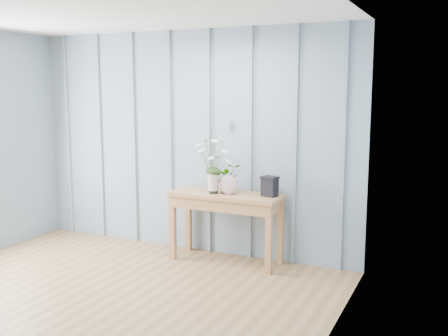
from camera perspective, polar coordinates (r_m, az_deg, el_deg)
The scene contains 7 objects.
ground at distance 4.52m, azimuth -17.93°, elevation -16.07°, with size 4.50×4.50×0.00m, color brown.
room_shell at distance 4.82m, azimuth -11.58°, elevation 10.04°, with size 4.00×4.50×2.50m.
sideboard at distance 5.60m, azimuth 0.22°, elevation -3.92°, with size 1.20×0.45×0.75m.
daisy_vase at distance 5.51m, azimuth -1.18°, elevation 1.13°, with size 0.43×0.33×0.61m.
spider_plant at distance 5.60m, azimuth 0.48°, elevation -1.08°, with size 0.28×0.25×0.32m, color #1D3513.
felt_disc_vessel at distance 5.49m, azimuth 0.47°, elevation -1.85°, with size 0.21×0.06×0.21m, color #894360.
carved_box at distance 5.42m, azimuth 4.99°, elevation -1.99°, with size 0.20×0.17×0.21m.
Camera 1 is at (2.84, -2.97, 1.87)m, focal length 42.00 mm.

